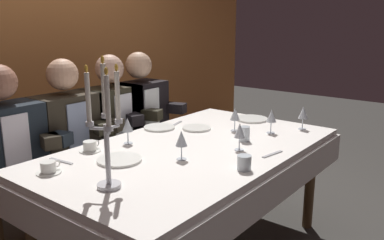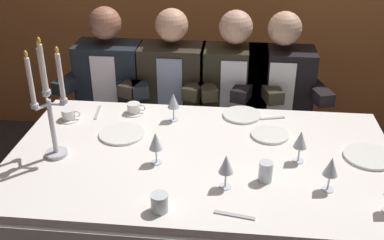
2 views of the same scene
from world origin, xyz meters
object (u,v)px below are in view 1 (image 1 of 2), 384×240
at_px(seated_diner_1, 66,133).
at_px(dinner_plate_3, 196,128).
at_px(water_tumbler_1, 244,163).
at_px(coffee_cup_1, 49,168).
at_px(dinner_plate_1, 251,119).
at_px(seated_diner_0, 6,148).
at_px(wine_glass_0, 181,139).
at_px(seated_diner_3, 140,114).
at_px(dinner_plate_2, 119,160).
at_px(candelabra, 106,131).
at_px(seated_diner_2, 111,121).
at_px(dining_table, 192,166).
at_px(wine_glass_2, 240,131).
at_px(wine_glass_1, 235,115).
at_px(wine_glass_3, 303,113).
at_px(water_tumbler_0, 245,134).
at_px(wine_glass_5, 127,125).
at_px(dinner_plate_0, 159,127).
at_px(wine_glass_4, 271,116).
at_px(coffee_cup_0, 90,147).

bearing_deg(seated_diner_1, dinner_plate_3, -46.93).
relative_size(dinner_plate_3, water_tumbler_1, 2.58).
bearing_deg(coffee_cup_1, water_tumbler_1, -49.24).
bearing_deg(dinner_plate_1, seated_diner_0, 151.44).
relative_size(dinner_plate_3, seated_diner_0, 0.16).
relative_size(wine_glass_0, seated_diner_3, 0.13).
distance_m(dinner_plate_2, wine_glass_0, 0.36).
height_order(dinner_plate_2, dinner_plate_3, same).
relative_size(candelabra, seated_diner_1, 0.48).
bearing_deg(seated_diner_2, water_tumbler_1, -101.35).
relative_size(dinner_plate_1, dinner_plate_3, 1.23).
height_order(dining_table, wine_glass_2, wine_glass_2).
height_order(seated_diner_1, seated_diner_2, same).
xyz_separation_m(candelabra, dinner_plate_3, (1.05, 0.31, -0.26)).
xyz_separation_m(wine_glass_0, wine_glass_1, (0.68, 0.08, 0.00)).
relative_size(wine_glass_0, wine_glass_3, 1.00).
relative_size(dinner_plate_1, dinner_plate_2, 1.02).
distance_m(candelabra, seated_diner_1, 1.09).
xyz_separation_m(dining_table, water_tumbler_0, (0.30, -0.19, 0.17)).
relative_size(wine_glass_2, seated_diner_3, 0.13).
bearing_deg(candelabra, water_tumbler_0, -6.25).
xyz_separation_m(wine_glass_5, seated_diner_3, (0.62, 0.53, -0.12)).
distance_m(coffee_cup_1, seated_diner_2, 1.08).
height_order(dinner_plate_1, dinner_plate_3, same).
bearing_deg(water_tumbler_0, dinner_plate_2, 155.06).
bearing_deg(dinner_plate_0, wine_glass_3, -53.04).
bearing_deg(coffee_cup_1, wine_glass_5, 5.29).
relative_size(wine_glass_5, coffee_cup_1, 1.24).
distance_m(wine_glass_5, water_tumbler_1, 0.81).
bearing_deg(wine_glass_4, dinner_plate_0, 119.32).
bearing_deg(wine_glass_5, coffee_cup_0, 165.31).
relative_size(water_tumbler_1, seated_diner_0, 0.06).
xyz_separation_m(wine_glass_3, wine_glass_4, (-0.22, 0.13, 0.00)).
bearing_deg(seated_diner_3, seated_diner_1, 180.00).
bearing_deg(water_tumbler_1, wine_glass_5, 93.92).
height_order(wine_glass_2, seated_diner_2, seated_diner_2).
relative_size(wine_glass_0, coffee_cup_0, 1.24).
distance_m(wine_glass_2, wine_glass_4, 0.45).
bearing_deg(seated_diner_2, dinner_plate_3, -72.18).
height_order(seated_diner_0, seated_diner_1, same).
bearing_deg(seated_diner_0, seated_diner_1, 0.00).
bearing_deg(wine_glass_4, seated_diner_1, 127.06).
bearing_deg(water_tumbler_1, dinner_plate_2, 116.76).
height_order(water_tumbler_0, seated_diner_2, seated_diner_2).
xyz_separation_m(wine_glass_5, seated_diner_1, (-0.08, 0.53, -0.12)).
bearing_deg(dining_table, seated_diner_3, 63.94).
bearing_deg(seated_diner_2, wine_glass_4, -68.47).
bearing_deg(seated_diner_0, wine_glass_3, -39.72).
distance_m(seated_diner_0, seated_diner_1, 0.43).
distance_m(dinner_plate_0, wine_glass_5, 0.41).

